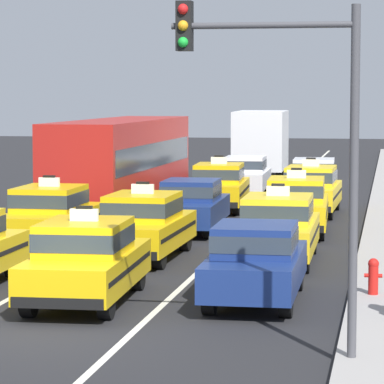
# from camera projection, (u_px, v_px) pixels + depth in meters

# --- Properties ---
(ground_plane) EXTENTS (160.00, 160.00, 0.00)m
(ground_plane) POSITION_uv_depth(u_px,v_px,m) (42.00, 331.00, 19.31)
(ground_plane) COLOR #232326
(lane_stripe_left_center) EXTENTS (0.14, 80.00, 0.01)m
(lane_stripe_left_center) POSITION_uv_depth(u_px,v_px,m) (175.00, 209.00, 39.19)
(lane_stripe_left_center) COLOR silver
(lane_stripe_left_center) RESTS_ON ground
(lane_stripe_center_right) EXTENTS (0.14, 80.00, 0.01)m
(lane_stripe_center_right) POSITION_uv_depth(u_px,v_px,m) (264.00, 211.00, 38.62)
(lane_stripe_center_right) COLOR silver
(lane_stripe_center_right) RESTS_ON ground
(taxi_left_second) EXTENTS (1.83, 4.56, 1.96)m
(taxi_left_second) POSITION_uv_depth(u_px,v_px,m) (51.00, 215.00, 29.60)
(taxi_left_second) COLOR black
(taxi_left_second) RESTS_ON ground
(bus_left_third) EXTENTS (2.69, 11.24, 3.22)m
(bus_left_third) POSITION_uv_depth(u_px,v_px,m) (121.00, 160.00, 38.20)
(bus_left_third) COLOR black
(bus_left_third) RESTS_ON ground
(taxi_center_nearest) EXTENTS (1.99, 4.63, 1.96)m
(taxi_center_nearest) POSITION_uv_depth(u_px,v_px,m) (86.00, 259.00, 21.78)
(taxi_center_nearest) COLOR black
(taxi_center_nearest) RESTS_ON ground
(taxi_center_second) EXTENTS (1.89, 4.59, 1.96)m
(taxi_center_second) POSITION_uv_depth(u_px,v_px,m) (144.00, 224.00, 27.53)
(taxi_center_second) COLOR black
(taxi_center_second) RESTS_ON ground
(sedan_center_third) EXTENTS (1.84, 4.33, 1.58)m
(sedan_center_third) POSITION_uv_depth(u_px,v_px,m) (192.00, 204.00, 32.74)
(sedan_center_third) COLOR black
(sedan_center_third) RESTS_ON ground
(taxi_center_fourth) EXTENTS (2.03, 4.64, 1.96)m
(taxi_center_fourth) POSITION_uv_depth(u_px,v_px,m) (219.00, 186.00, 38.76)
(taxi_center_fourth) COLOR black
(taxi_center_fourth) RESTS_ON ground
(sedan_center_fifth) EXTENTS (1.89, 4.35, 1.58)m
(sedan_center_fifth) POSITION_uv_depth(u_px,v_px,m) (245.00, 174.00, 44.41)
(sedan_center_fifth) COLOR black
(sedan_center_fifth) RESTS_ON ground
(box_truck_center_sixth) EXTENTS (2.49, 7.04, 3.27)m
(box_truck_center_sixth) POSITION_uv_depth(u_px,v_px,m) (262.00, 142.00, 52.47)
(box_truck_center_sixth) COLOR black
(box_truck_center_sixth) RESTS_ON ground
(sedan_right_nearest) EXTENTS (1.82, 4.32, 1.58)m
(sedan_right_nearest) POSITION_uv_depth(u_px,v_px,m) (256.00, 260.00, 21.88)
(sedan_right_nearest) COLOR black
(sedan_right_nearest) RESTS_ON ground
(taxi_right_second) EXTENTS (1.89, 4.59, 1.96)m
(taxi_right_second) POSITION_uv_depth(u_px,v_px,m) (278.00, 227.00, 26.96)
(taxi_right_second) COLOR black
(taxi_right_second) RESTS_ON ground
(taxi_right_third) EXTENTS (2.00, 4.63, 1.96)m
(taxi_right_third) POSITION_uv_depth(u_px,v_px,m) (296.00, 204.00, 32.41)
(taxi_right_third) COLOR black
(taxi_right_third) RESTS_ON ground
(taxi_right_fourth) EXTENTS (1.90, 4.59, 1.96)m
(taxi_right_fourth) POSITION_uv_depth(u_px,v_px,m) (311.00, 189.00, 37.45)
(taxi_right_fourth) COLOR black
(taxi_right_fourth) RESTS_ON ground
(sedan_right_fifth) EXTENTS (1.91, 4.36, 1.58)m
(sedan_right_fifth) POSITION_uv_depth(u_px,v_px,m) (314.00, 177.00, 42.99)
(sedan_right_fifth) COLOR black
(sedan_right_fifth) RESTS_ON ground
(fire_hydrant) EXTENTS (0.36, 0.22, 0.73)m
(fire_hydrant) POSITION_uv_depth(u_px,v_px,m) (373.00, 275.00, 21.96)
(fire_hydrant) COLOR red
(fire_hydrant) RESTS_ON sidewalk_curb
(traffic_light_pole) EXTENTS (2.87, 0.33, 5.58)m
(traffic_light_pole) POSITION_uv_depth(u_px,v_px,m) (290.00, 117.00, 16.64)
(traffic_light_pole) COLOR #47474C
(traffic_light_pole) RESTS_ON ground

